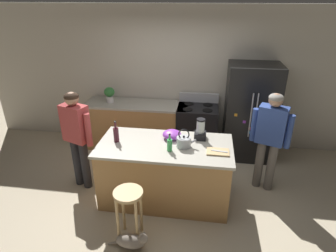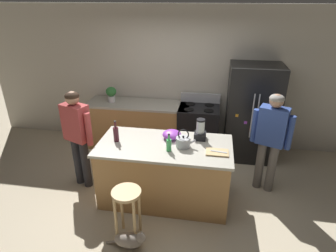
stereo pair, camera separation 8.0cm
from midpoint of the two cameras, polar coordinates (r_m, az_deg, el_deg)
ground_plane at (r=4.53m, az=-0.12°, el=-14.00°), size 14.00×14.00×0.00m
back_wall at (r=5.66m, az=3.19°, el=9.56°), size 8.00×0.10×2.70m
kitchen_island at (r=4.26m, az=-0.12°, el=-9.15°), size 1.89×0.94×0.92m
back_counter_run at (r=5.73m, az=-5.45°, el=0.22°), size 2.00×0.64×0.92m
refrigerator at (r=5.40m, az=16.80°, el=2.50°), size 0.90×0.73×1.76m
stove_range at (r=5.54m, az=6.48°, el=-0.62°), size 0.76×0.65×1.10m
person_by_island_left at (r=4.51m, az=-17.22°, el=-1.00°), size 0.58×0.35×1.59m
person_by_sink_right at (r=4.49m, az=20.37°, el=-1.65°), size 0.58×0.35×1.59m
bar_stool at (r=3.61m, az=-7.55°, el=-14.86°), size 0.36×0.36×0.71m
cat at (r=3.79m, az=-7.00°, el=-21.67°), size 0.52×0.18×0.26m
potted_plant at (r=5.65m, az=-10.89°, el=6.43°), size 0.20×0.20×0.30m
blender_appliance at (r=4.14m, az=7.03°, el=-0.96°), size 0.17×0.17×0.31m
bottle_soda at (r=3.82m, az=0.77°, el=-3.74°), size 0.07×0.07×0.26m
bottle_wine at (r=4.12m, az=-9.81°, el=-1.54°), size 0.08×0.08×0.32m
mixing_bowl at (r=4.16m, az=1.31°, el=-1.72°), size 0.27×0.27×0.12m
tea_kettle at (r=3.93m, az=3.66°, el=-3.15°), size 0.28×0.20×0.27m
cutting_board at (r=3.87m, az=10.40°, el=-5.21°), size 0.30×0.20×0.02m
chef_knife at (r=3.87m, az=10.71°, el=-5.06°), size 0.22×0.06×0.01m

